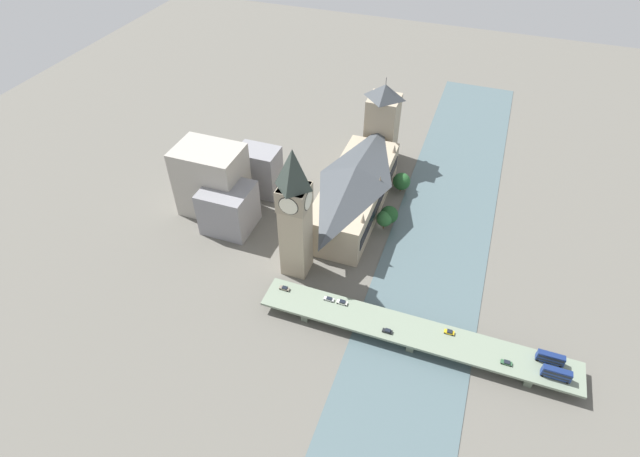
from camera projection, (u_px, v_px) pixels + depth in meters
The scene contains 20 objects.
ground_plane at pixel (380, 226), 258.66m from camera, with size 600.00×600.00×0.00m, color #605E56.
river_water at pixel (439, 240), 250.88m from camera, with size 49.06×360.00×0.30m, color #4C6066.
parliament_hall at pixel (355, 189), 259.04m from camera, with size 27.94×81.05×28.45m.
clock_tower at pixel (295, 211), 212.87m from camera, with size 13.00×13.00×66.56m.
victoria_tower at pixel (382, 123), 289.69m from camera, with size 17.46×17.46×52.02m.
road_bridge at pixel (414, 333), 203.06m from camera, with size 130.11×15.54×5.73m.
double_decker_bus_lead at pixel (557, 373), 184.92m from camera, with size 10.64×2.61×4.94m.
double_decker_bus_mid at pixel (551, 358), 189.98m from camera, with size 10.27×2.55×4.79m.
car_northbound_lead at pixel (329, 299), 214.09m from camera, with size 4.46×1.77×1.32m.
car_northbound_mid at pixel (387, 331), 201.62m from camera, with size 4.16×1.79×1.41m.
car_northbound_tail at pixel (506, 363), 190.69m from camera, with size 4.28×1.83×1.33m.
car_southbound_lead at pixel (342, 302), 212.64m from camera, with size 4.63×1.91×1.52m.
car_southbound_mid at pixel (449, 332), 201.20m from camera, with size 4.08×1.91×1.47m.
car_southbound_tail at pixel (285, 288), 218.56m from camera, with size 4.53×1.86×1.40m.
city_block_west at pixel (229, 208), 251.08m from camera, with size 24.15×23.05×23.86m.
city_block_center at pixel (212, 180), 257.05m from camera, with size 33.29×23.83×37.49m.
city_block_east at pixel (259, 171), 272.52m from camera, with size 22.20×15.75×26.72m.
tree_embankment_near at pixel (384, 219), 252.94m from camera, with size 8.22×8.22×10.83m.
tree_embankment_mid at pixel (389, 215), 254.33m from camera, with size 9.16×9.16×11.84m.
tree_embankment_far at pixel (402, 181), 276.49m from camera, with size 9.72×9.72×11.50m.
Camera 1 is at (-35.98, 192.28, 172.10)m, focal length 28.00 mm.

